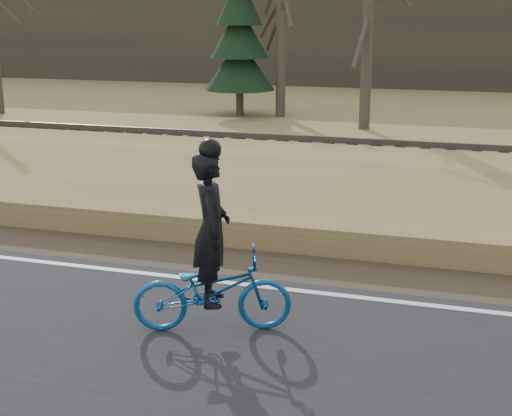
# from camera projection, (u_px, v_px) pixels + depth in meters

# --- Properties ---
(ground) EXTENTS (120.00, 120.00, 0.00)m
(ground) POSITION_uv_depth(u_px,v_px,m) (422.00, 315.00, 9.07)
(ground) COLOR olive
(ground) RESTS_ON ground
(road) EXTENTS (120.00, 6.00, 0.06)m
(road) POSITION_uv_depth(u_px,v_px,m) (403.00, 416.00, 6.75)
(road) COLOR black
(road) RESTS_ON ground
(edge_line) EXTENTS (120.00, 0.12, 0.01)m
(edge_line) POSITION_uv_depth(u_px,v_px,m) (424.00, 305.00, 9.24)
(edge_line) COLOR silver
(edge_line) RESTS_ON road
(shoulder) EXTENTS (120.00, 1.60, 0.04)m
(shoulder) POSITION_uv_depth(u_px,v_px,m) (428.00, 281.00, 10.17)
(shoulder) COLOR #473A2B
(shoulder) RESTS_ON ground
(embankment) EXTENTS (120.00, 5.00, 0.44)m
(embankment) POSITION_uv_depth(u_px,v_px,m) (440.00, 213.00, 12.89)
(embankment) COLOR olive
(embankment) RESTS_ON ground
(ballast) EXTENTS (120.00, 3.00, 0.45)m
(ballast) POSITION_uv_depth(u_px,v_px,m) (449.00, 170.00, 16.39)
(ballast) COLOR slate
(ballast) RESTS_ON ground
(railroad) EXTENTS (120.00, 2.40, 0.29)m
(railroad) POSITION_uv_depth(u_px,v_px,m) (450.00, 157.00, 16.31)
(railroad) COLOR black
(railroad) RESTS_ON ballast
(treeline_backdrop) EXTENTS (120.00, 4.00, 6.00)m
(treeline_backdrop) POSITION_uv_depth(u_px,v_px,m) (470.00, 28.00, 35.96)
(treeline_backdrop) COLOR #383328
(treeline_backdrop) RESTS_ON ground
(cyclist) EXTENTS (1.98, 1.23, 2.31)m
(cyclist) POSITION_uv_depth(u_px,v_px,m) (212.00, 271.00, 8.34)
(cyclist) COLOR navy
(cyclist) RESTS_ON road
(bare_tree_left) EXTENTS (0.36, 0.36, 8.12)m
(bare_tree_left) POSITION_uv_depth(u_px,v_px,m) (281.00, 3.00, 25.35)
(bare_tree_left) COLOR #473D34
(bare_tree_left) RESTS_ON ground
(bare_tree_near_left) EXTENTS (0.36, 0.36, 6.99)m
(bare_tree_near_left) POSITION_uv_depth(u_px,v_px,m) (368.00, 20.00, 22.66)
(bare_tree_near_left) COLOR #473D34
(bare_tree_near_left) RESTS_ON ground
(conifer) EXTENTS (2.60, 2.60, 6.30)m
(conifer) POSITION_uv_depth(u_px,v_px,m) (239.00, 34.00, 25.98)
(conifer) COLOR #473D34
(conifer) RESTS_ON ground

